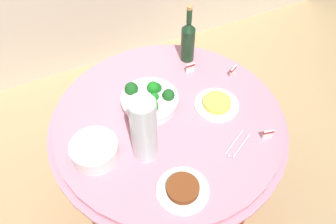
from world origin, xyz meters
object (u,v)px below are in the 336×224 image
(plate_stack, at_px, (95,150))
(label_placard_mid, at_px, (268,134))
(label_placard_rear, at_px, (190,67))
(broccoli_bowl, at_px, (150,100))
(food_plate_fried_egg, at_px, (217,104))
(wine_bottle, at_px, (188,40))
(decorative_fruit_vase, at_px, (144,133))
(label_placard_front, at_px, (233,71))
(serving_tongs, at_px, (237,145))
(food_plate_stir_fry, at_px, (183,189))

(plate_stack, relative_size, label_placard_mid, 3.82)
(label_placard_rear, bearing_deg, broccoli_bowl, -154.98)
(food_plate_fried_egg, relative_size, label_placard_mid, 4.00)
(wine_bottle, height_order, label_placard_mid, wine_bottle)
(plate_stack, height_order, decorative_fruit_vase, decorative_fruit_vase)
(decorative_fruit_vase, distance_m, label_placard_front, 0.67)
(serving_tongs, relative_size, food_plate_fried_egg, 0.73)
(decorative_fruit_vase, xyz_separation_m, food_plate_stir_fry, (0.07, -0.24, -0.14))
(plate_stack, relative_size, wine_bottle, 0.62)
(food_plate_fried_egg, distance_m, label_placard_rear, 0.27)
(decorative_fruit_vase, xyz_separation_m, label_placard_rear, (0.42, 0.38, -0.12))
(serving_tongs, xyz_separation_m, label_placard_front, (0.22, 0.40, 0.03))
(broccoli_bowl, height_order, label_placard_front, broccoli_bowl)
(label_placard_rear, bearing_deg, label_placard_mid, -77.34)
(wine_bottle, xyz_separation_m, label_placard_front, (0.16, -0.22, -0.10))
(serving_tongs, relative_size, label_placard_mid, 2.93)
(decorative_fruit_vase, bearing_deg, broccoli_bowl, 63.15)
(plate_stack, relative_size, serving_tongs, 1.30)
(wine_bottle, xyz_separation_m, label_placard_rear, (-0.03, -0.10, -0.10))
(label_placard_mid, height_order, label_placard_rear, same)
(label_placard_front, height_order, label_placard_rear, same)
(decorative_fruit_vase, distance_m, serving_tongs, 0.44)
(plate_stack, bearing_deg, label_placard_rear, 25.68)
(plate_stack, height_order, label_placard_front, plate_stack)
(wine_bottle, bearing_deg, broccoli_bowl, -143.75)
(decorative_fruit_vase, height_order, label_placard_rear, decorative_fruit_vase)
(broccoli_bowl, relative_size, food_plate_stir_fry, 1.27)
(food_plate_fried_egg, bearing_deg, label_placard_rear, 91.72)
(broccoli_bowl, bearing_deg, plate_stack, -153.74)
(food_plate_fried_egg, distance_m, food_plate_stir_fry, 0.50)
(serving_tongs, height_order, food_plate_fried_egg, food_plate_fried_egg)
(label_placard_mid, bearing_deg, wine_bottle, 97.97)
(food_plate_fried_egg, relative_size, label_placard_rear, 4.00)
(serving_tongs, bearing_deg, food_plate_fried_egg, 81.94)
(broccoli_bowl, height_order, serving_tongs, broccoli_bowl)
(label_placard_mid, bearing_deg, decorative_fruit_vase, 163.55)
(broccoli_bowl, xyz_separation_m, plate_stack, (-0.33, -0.16, -0.00))
(label_placard_mid, distance_m, label_placard_rear, 0.55)
(wine_bottle, relative_size, decorative_fruit_vase, 0.99)
(label_placard_mid, relative_size, label_placard_rear, 1.00)
(serving_tongs, relative_size, food_plate_stir_fry, 0.73)
(label_placard_rear, bearing_deg, wine_bottle, 72.68)
(broccoli_bowl, bearing_deg, label_placard_front, 2.12)
(wine_bottle, xyz_separation_m, food_plate_fried_egg, (-0.02, -0.37, -0.12))
(plate_stack, height_order, label_placard_rear, plate_stack)
(food_plate_stir_fry, xyz_separation_m, label_placard_mid, (0.47, 0.08, 0.01))
(decorative_fruit_vase, relative_size, label_placard_mid, 6.18)
(plate_stack, xyz_separation_m, food_plate_fried_egg, (0.63, 0.03, -0.03))
(broccoli_bowl, relative_size, wine_bottle, 0.83)
(food_plate_stir_fry, distance_m, label_placard_rear, 0.71)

